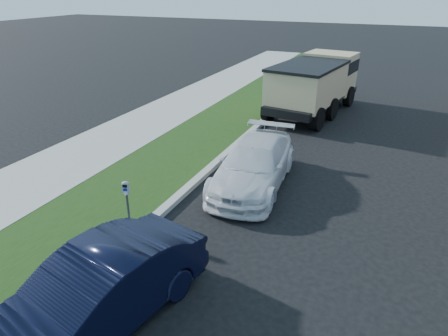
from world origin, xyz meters
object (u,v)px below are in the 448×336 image
at_px(navy_sedan, 95,294).
at_px(dump_truck, 316,82).
at_px(white_wagon, 255,164).
at_px(parking_meter, 126,194).

bearing_deg(navy_sedan, dump_truck, 99.44).
relative_size(white_wagon, navy_sedan, 1.06).
bearing_deg(white_wagon, dump_truck, 85.33).
distance_m(parking_meter, navy_sedan, 3.03).
bearing_deg(parking_meter, dump_truck, 61.15).
distance_m(parking_meter, white_wagon, 4.04).
distance_m(white_wagon, navy_sedan, 6.27).
relative_size(parking_meter, dump_truck, 0.18).
relative_size(parking_meter, navy_sedan, 0.28).
xyz_separation_m(parking_meter, dump_truck, (1.93, 11.83, 0.40)).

